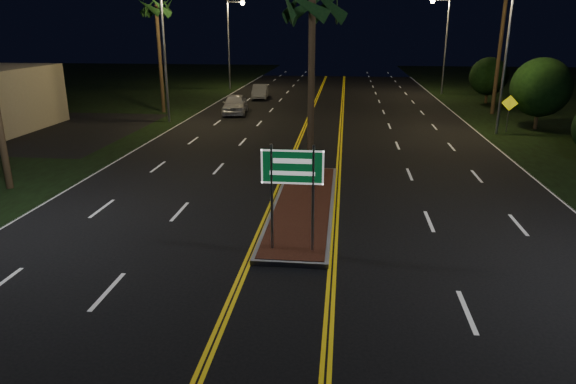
# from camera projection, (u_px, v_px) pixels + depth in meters

# --- Properties ---
(ground) EXTENTS (120.00, 120.00, 0.00)m
(ground) POSITION_uv_depth(u_px,v_px,m) (281.00, 301.00, 12.75)
(ground) COLOR black
(ground) RESTS_ON ground
(median_island) EXTENTS (2.25, 10.25, 0.17)m
(median_island) POSITION_uv_depth(u_px,v_px,m) (304.00, 205.00, 19.35)
(median_island) COLOR gray
(median_island) RESTS_ON ground
(highway_sign) EXTENTS (1.80, 0.08, 3.20)m
(highway_sign) POSITION_uv_depth(u_px,v_px,m) (292.00, 177.00, 14.66)
(highway_sign) COLOR gray
(highway_sign) RESTS_ON ground
(streetlight_left_mid) EXTENTS (1.91, 0.44, 9.00)m
(streetlight_left_mid) POSITION_uv_depth(u_px,v_px,m) (169.00, 39.00, 34.80)
(streetlight_left_mid) COLOR gray
(streetlight_left_mid) RESTS_ON ground
(streetlight_left_far) EXTENTS (1.91, 0.44, 9.00)m
(streetlight_left_far) POSITION_uv_depth(u_px,v_px,m) (232.00, 34.00, 53.71)
(streetlight_left_far) COLOR gray
(streetlight_left_far) RESTS_ON ground
(streetlight_right_mid) EXTENTS (1.91, 0.44, 9.00)m
(streetlight_right_mid) POSITION_uv_depth(u_px,v_px,m) (501.00, 41.00, 30.69)
(streetlight_right_mid) COLOR gray
(streetlight_right_mid) RESTS_ON ground
(streetlight_right_far) EXTENTS (1.91, 0.44, 9.00)m
(streetlight_right_far) POSITION_uv_depth(u_px,v_px,m) (443.00, 35.00, 49.60)
(streetlight_right_far) COLOR gray
(streetlight_right_far) RESTS_ON ground
(palm_median) EXTENTS (2.40, 2.40, 8.30)m
(palm_median) POSITION_uv_depth(u_px,v_px,m) (312.00, 6.00, 20.43)
(palm_median) COLOR #382819
(palm_median) RESTS_ON ground
(palm_left_far) EXTENTS (2.40, 2.40, 8.80)m
(palm_left_far) POSITION_uv_depth(u_px,v_px,m) (156.00, 8.00, 38.17)
(palm_left_far) COLOR #382819
(palm_left_far) RESTS_ON ground
(shrub_mid) EXTENTS (3.78, 3.78, 4.62)m
(shrub_mid) POSITION_uv_depth(u_px,v_px,m) (541.00, 87.00, 33.13)
(shrub_mid) COLOR #382819
(shrub_mid) RESTS_ON ground
(shrub_far) EXTENTS (3.24, 3.24, 3.96)m
(shrub_far) POSITION_uv_depth(u_px,v_px,m) (489.00, 76.00, 44.62)
(shrub_far) COLOR #382819
(shrub_far) RESTS_ON ground
(car_near) EXTENTS (2.84, 5.46, 1.75)m
(car_near) POSITION_uv_depth(u_px,v_px,m) (235.00, 102.00, 39.63)
(car_near) COLOR silver
(car_near) RESTS_ON ground
(car_far) EXTENTS (2.26, 4.56, 1.47)m
(car_far) POSITION_uv_depth(u_px,v_px,m) (260.00, 90.00, 48.17)
(car_far) COLOR silver
(car_far) RESTS_ON ground
(warning_sign) EXTENTS (0.95, 0.33, 2.35)m
(warning_sign) POSITION_uv_depth(u_px,v_px,m) (509.00, 108.00, 32.55)
(warning_sign) COLOR gray
(warning_sign) RESTS_ON ground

